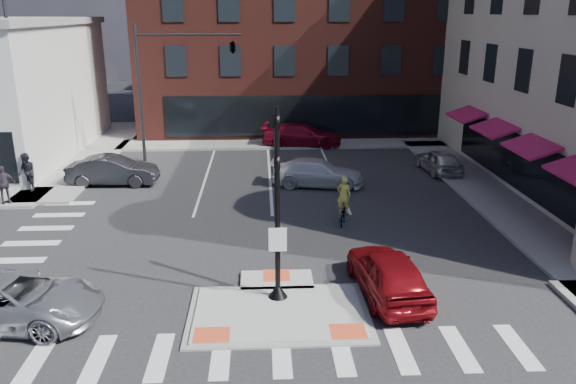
{
  "coord_description": "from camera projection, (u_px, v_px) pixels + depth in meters",
  "views": [
    {
      "loc": [
        -0.46,
        -15.33,
        8.64
      ],
      "look_at": [
        0.56,
        5.26,
        2.0
      ],
      "focal_mm": 35.0,
      "sensor_mm": 36.0,
      "label": 1
    }
  ],
  "objects": [
    {
      "name": "sidewalk_e",
      "position": [
        494.0,
        197.0,
        27.24
      ],
      "size": [
        3.0,
        24.0,
        0.15
      ],
      "primitive_type": "cube",
      "color": "gray",
      "rests_on": "ground"
    },
    {
      "name": "mast_arm_signal",
      "position": [
        207.0,
        56.0,
        32.3
      ],
      "size": [
        6.1,
        2.24,
        8.0
      ],
      "color": "black",
      "rests_on": "ground"
    },
    {
      "name": "ground",
      "position": [
        278.0,
        306.0,
        17.25
      ],
      "size": [
        120.0,
        120.0,
        0.0
      ],
      "primitive_type": "plane",
      "color": "#28282B",
      "rests_on": "ground"
    },
    {
      "name": "pedestrian_a",
      "position": [
        27.0,
        172.0,
        27.59
      ],
      "size": [
        1.17,
        1.16,
        1.91
      ],
      "primitive_type": "imported",
      "rotation": [
        0.0,
        0.0,
        -0.76
      ],
      "color": "black",
      "rests_on": "sidewalk_nw"
    },
    {
      "name": "cyclist",
      "position": [
        343.0,
        208.0,
        23.83
      ],
      "size": [
        0.93,
        1.7,
        2.07
      ],
      "rotation": [
        0.0,
        0.0,
        2.9
      ],
      "color": "#3F3F44",
      "rests_on": "ground"
    },
    {
      "name": "sidewalk_n",
      "position": [
        312.0,
        143.0,
        38.28
      ],
      "size": [
        26.0,
        3.0,
        0.15
      ],
      "primitive_type": "cube",
      "color": "gray",
      "rests_on": "ground"
    },
    {
      "name": "building_n",
      "position": [
        302.0,
        23.0,
        45.41
      ],
      "size": [
        24.4,
        18.4,
        15.5
      ],
      "color": "#531F19",
      "rests_on": "ground"
    },
    {
      "name": "refuge_island",
      "position": [
        279.0,
        309.0,
        16.99
      ],
      "size": [
        5.4,
        4.65,
        0.13
      ],
      "color": "gray",
      "rests_on": "ground"
    },
    {
      "name": "building_far_right",
      "position": [
        338.0,
        35.0,
        67.17
      ],
      "size": [
        12.0,
        12.0,
        12.0
      ],
      "primitive_type": "cube",
      "color": "brown",
      "rests_on": "ground"
    },
    {
      "name": "red_sedan",
      "position": [
        388.0,
        273.0,
        17.76
      ],
      "size": [
        2.25,
        4.65,
        1.53
      ],
      "primitive_type": "imported",
      "rotation": [
        0.0,
        0.0,
        3.24
      ],
      "color": "maroon",
      "rests_on": "ground"
    },
    {
      "name": "bg_car_red",
      "position": [
        302.0,
        135.0,
        37.56
      ],
      "size": [
        5.46,
        2.63,
        1.53
      ],
      "primitive_type": "imported",
      "rotation": [
        0.0,
        0.0,
        1.48
      ],
      "color": "maroon",
      "rests_on": "ground"
    },
    {
      "name": "silver_suv",
      "position": [
        11.0,
        299.0,
        16.18
      ],
      "size": [
        5.5,
        3.08,
        1.45
      ],
      "primitive_type": "imported",
      "rotation": [
        0.0,
        0.0,
        1.44
      ],
      "color": "#AFB1B7",
      "rests_on": "ground"
    },
    {
      "name": "white_pickup",
      "position": [
        317.0,
        173.0,
        29.02
      ],
      "size": [
        5.0,
        2.66,
        1.38
      ],
      "primitive_type": "imported",
      "rotation": [
        0.0,
        0.0,
        1.41
      ],
      "color": "silver",
      "rests_on": "ground"
    },
    {
      "name": "bg_car_silver",
      "position": [
        439.0,
        161.0,
        31.45
      ],
      "size": [
        2.0,
        4.05,
        1.33
      ],
      "primitive_type": "imported",
      "rotation": [
        0.0,
        0.0,
        3.26
      ],
      "color": "silver",
      "rests_on": "ground"
    },
    {
      "name": "signal_pole",
      "position": [
        278.0,
        230.0,
        16.9
      ],
      "size": [
        0.6,
        0.6,
        5.98
      ],
      "color": "black",
      "rests_on": "refuge_island"
    },
    {
      "name": "bg_car_dark",
      "position": [
        113.0,
        170.0,
        29.2
      ],
      "size": [
        4.64,
        1.74,
        1.51
      ],
      "primitive_type": "imported",
      "rotation": [
        0.0,
        0.0,
        1.54
      ],
      "color": "#232327",
      "rests_on": "ground"
    },
    {
      "name": "building_far_left",
      "position": [
        229.0,
        45.0,
        64.97
      ],
      "size": [
        10.0,
        12.0,
        10.0
      ],
      "primitive_type": "cube",
      "color": "slate",
      "rests_on": "ground"
    },
    {
      "name": "pedestrian_b",
      "position": [
        3.0,
        184.0,
        25.86
      ],
      "size": [
        1.13,
        0.9,
        1.79
      ],
      "primitive_type": "imported",
      "rotation": [
        0.0,
        0.0,
        0.53
      ],
      "color": "#362F39",
      "rests_on": "sidewalk_nw"
    }
  ]
}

